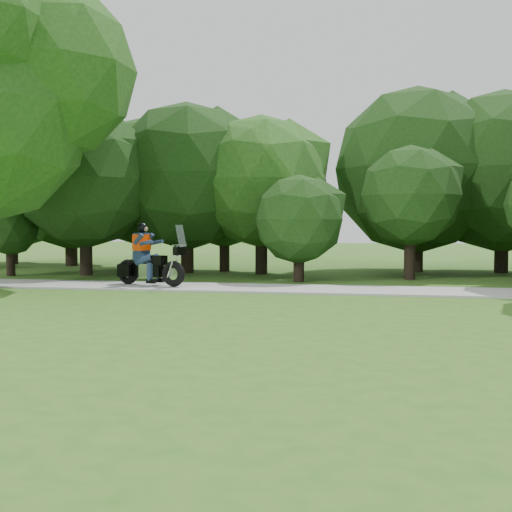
{
  "coord_description": "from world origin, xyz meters",
  "views": [
    {
      "loc": [
        0.58,
        -9.68,
        1.89
      ],
      "look_at": [
        -2.19,
        4.78,
        1.11
      ],
      "focal_mm": 45.0,
      "sensor_mm": 36.0,
      "label": 1
    }
  ],
  "objects": [
    {
      "name": "ground",
      "position": [
        0.0,
        0.0,
        0.0
      ],
      "size": [
        100.0,
        100.0,
        0.0
      ],
      "primitive_type": "plane",
      "color": "#2F611B",
      "rests_on": "ground"
    },
    {
      "name": "tree_line",
      "position": [
        1.05,
        14.57,
        3.58
      ],
      "size": [
        40.84,
        11.94,
        7.23
      ],
      "color": "black",
      "rests_on": "ground"
    },
    {
      "name": "walkway",
      "position": [
        0.0,
        8.0,
        0.03
      ],
      "size": [
        60.0,
        2.2,
        0.06
      ],
      "primitive_type": "cube",
      "color": "#9A9A95",
      "rests_on": "ground"
    },
    {
      "name": "touring_motorcycle",
      "position": [
        -6.05,
        7.95,
        0.72
      ],
      "size": [
        2.33,
        1.22,
        1.82
      ],
      "rotation": [
        0.0,
        0.0,
        -0.3
      ],
      "color": "black",
      "rests_on": "walkway"
    }
  ]
}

